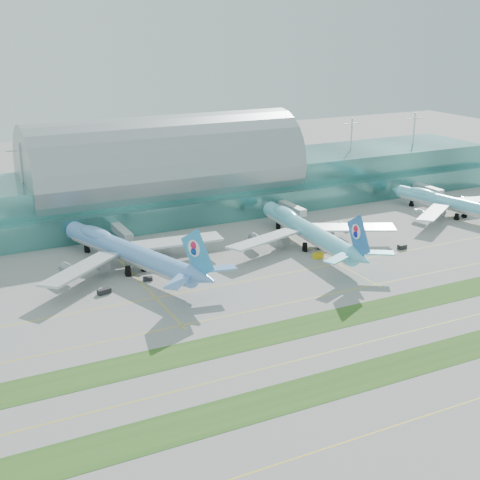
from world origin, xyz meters
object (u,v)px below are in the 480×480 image
airliner_c (307,229)px  airliner_d (453,203)px  terminal (165,182)px  airliner_b (127,250)px

airliner_c → airliner_d: size_ratio=1.12×
terminal → airliner_b: bearing=-121.2°
terminal → airliner_b: terminal is taller
airliner_b → terminal: bearing=40.9°
airliner_b → airliner_d: bearing=-18.2°
airliner_b → airliner_d: size_ratio=1.14×
terminal → airliner_d: 126.52m
airliner_c → terminal: bearing=118.7°
airliner_b → airliner_d: (147.03, -0.71, -1.02)m
airliner_b → airliner_c: size_ratio=1.02×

